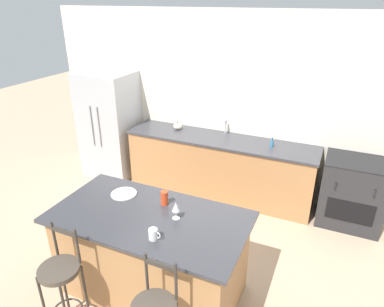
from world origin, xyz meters
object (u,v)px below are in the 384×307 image
at_px(soap_bottle, 272,143).
at_px(wine_glass, 176,207).
at_px(tumbler_cup, 164,198).
at_px(pumpkin_decoration, 178,126).
at_px(coffee_mug, 153,234).
at_px(oven_range, 352,192).
at_px(refrigerator, 110,124).
at_px(bar_stool_near, 62,279).
at_px(dinner_plate, 124,194).

bearing_deg(soap_bottle, wine_glass, -102.69).
relative_size(tumbler_cup, pumpkin_decoration, 1.08).
distance_m(wine_glass, tumbler_cup, 0.27).
bearing_deg(coffee_mug, oven_range, 56.16).
distance_m(refrigerator, bar_stool_near, 3.21).
height_order(dinner_plate, coffee_mug, coffee_mug).
bearing_deg(refrigerator, soap_bottle, 0.73).
bearing_deg(bar_stool_near, oven_range, 51.04).
height_order(dinner_plate, tumbler_cup, tumbler_cup).
bearing_deg(dinner_plate, tumbler_cup, 1.10).
xyz_separation_m(bar_stool_near, wine_glass, (0.73, 0.79, 0.47)).
bearing_deg(coffee_mug, refrigerator, 132.99).
height_order(oven_range, coffee_mug, coffee_mug).
bearing_deg(coffee_mug, tumbler_cup, 108.25).
height_order(dinner_plate, soap_bottle, soap_bottle).
bearing_deg(oven_range, pumpkin_decoration, 178.34).
height_order(wine_glass, coffee_mug, wine_glass).
xyz_separation_m(dinner_plate, soap_bottle, (1.16, 1.89, 0.05)).
bearing_deg(tumbler_cup, refrigerator, 137.76).
distance_m(oven_range, tumbler_cup, 2.67).
height_order(bar_stool_near, dinner_plate, bar_stool_near).
relative_size(bar_stool_near, coffee_mug, 9.43).
bearing_deg(pumpkin_decoration, wine_glass, -64.12).
xyz_separation_m(tumbler_cup, pumpkin_decoration, (-0.83, 1.97, -0.02)).
distance_m(refrigerator, wine_glass, 3.03).
relative_size(tumbler_cup, soap_bottle, 1.07).
bearing_deg(soap_bottle, dinner_plate, -121.47).
bearing_deg(wine_glass, pumpkin_decoration, 115.88).
bearing_deg(bar_stool_near, refrigerator, 118.38).
height_order(bar_stool_near, coffee_mug, bar_stool_near).
relative_size(refrigerator, pumpkin_decoration, 12.88).
relative_size(dinner_plate, soap_bottle, 2.00).
bearing_deg(pumpkin_decoration, refrigerator, -174.10).
xyz_separation_m(refrigerator, bar_stool_near, (1.52, -2.81, -0.29)).
bearing_deg(refrigerator, oven_range, 0.74).
height_order(bar_stool_near, pumpkin_decoration, bar_stool_near).
bearing_deg(coffee_mug, wine_glass, 83.34).
bearing_deg(pumpkin_decoration, tumbler_cup, -67.27).
bearing_deg(tumbler_cup, oven_range, 46.66).
bearing_deg(wine_glass, bar_stool_near, -132.71).
height_order(wine_glass, tumbler_cup, wine_glass).
height_order(wine_glass, soap_bottle, wine_glass).
xyz_separation_m(bar_stool_near, dinner_plate, (0.03, 0.95, 0.35)).
xyz_separation_m(wine_glass, soap_bottle, (0.46, 2.05, -0.07)).
bearing_deg(bar_stool_near, tumbler_cup, 61.59).
height_order(refrigerator, bar_stool_near, refrigerator).
xyz_separation_m(refrigerator, oven_range, (3.83, 0.05, -0.41)).
height_order(oven_range, wine_glass, wine_glass).
bearing_deg(wine_glass, refrigerator, 138.11).
bearing_deg(bar_stool_near, coffee_mug, 32.57).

